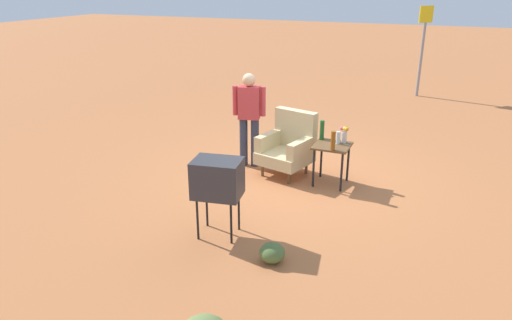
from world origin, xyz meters
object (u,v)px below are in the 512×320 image
bottle_tall_amber (333,141)px  bottle_wine_green (322,130)px  side_table (332,151)px  tv_on_stand (218,179)px  road_sign (422,46)px  armchair (288,145)px  person_standing (249,114)px  flower_vase (344,134)px  bottle_short_clear (338,138)px

bottle_tall_amber → bottle_wine_green: 0.52m
side_table → tv_on_stand: (-0.91, -2.16, 0.22)m
road_sign → side_table: bearing=-95.6°
side_table → armchair: bearing=168.5°
person_standing → bottle_tall_amber: size_ratio=5.47×
side_table → flower_vase: size_ratio=2.51×
side_table → bottle_tall_amber: bearing=-75.0°
bottle_short_clear → bottle_wine_green: (-0.29, 0.11, 0.06)m
person_standing → flower_vase: size_ratio=6.19×
armchair → road_sign: (1.47, 6.85, 0.88)m
bottle_wine_green → person_standing: bearing=177.7°
bottle_short_clear → bottle_wine_green: 0.32m
person_standing → flower_vase: 1.68m
bottle_short_clear → bottle_tall_amber: bearing=-90.5°
side_table → road_sign: (0.68, 7.01, 0.82)m
tv_on_stand → bottle_wine_green: tv_on_stand is taller
side_table → bottle_short_clear: bearing=51.9°
armchair → flower_vase: armchair is taller
road_sign → bottle_short_clear: road_sign is taller
tv_on_stand → person_standing: size_ratio=0.63×
armchair → flower_vase: (0.92, 0.02, 0.31)m
bottle_short_clear → bottle_tall_amber: bottle_tall_amber is taller
side_table → flower_vase: bearing=52.0°
side_table → person_standing: (-1.54, 0.24, 0.37)m
armchair → bottle_wine_green: armchair is taller
tv_on_stand → bottle_short_clear: bearing=66.4°
person_standing → bottle_wine_green: bearing=-2.3°
bottle_short_clear → bottle_tall_amber: size_ratio=0.67×
road_sign → person_standing: bearing=-108.2°
side_table → bottle_wine_green: (-0.23, 0.19, 0.26)m
armchair → person_standing: size_ratio=0.65×
side_table → flower_vase: 0.34m
tv_on_stand → bottle_wine_green: (0.69, 2.35, 0.04)m
armchair → bottle_short_clear: size_ratio=5.30×
road_sign → flower_vase: size_ratio=9.21×
tv_on_stand → bottle_wine_green: bearing=73.7°
flower_vase → armchair: bearing=-178.8°
side_table → road_sign: 7.09m
bottle_wine_green → flower_vase: (0.37, -0.01, -0.01)m
bottle_wine_green → side_table: bearing=-40.1°
armchair → tv_on_stand: 2.34m
tv_on_stand → armchair: bearing=86.8°
road_sign → bottle_tall_amber: bearing=-94.9°
side_table → person_standing: 1.60m
armchair → bottle_short_clear: 0.89m
side_table → bottle_short_clear: 0.23m
tv_on_stand → road_sign: size_ratio=0.42×
tv_on_stand → road_sign: road_sign is taller
tv_on_stand → flower_vase: tv_on_stand is taller
person_standing → bottle_short_clear: size_ratio=8.20×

